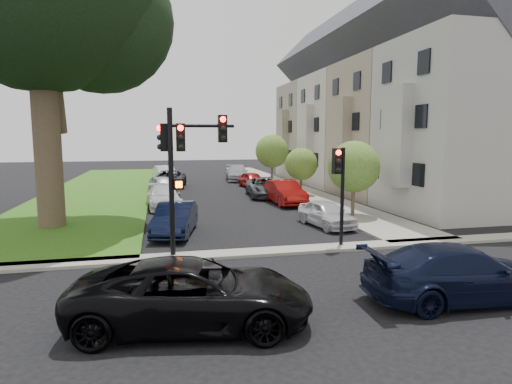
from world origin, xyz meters
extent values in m
plane|color=black|center=(0.00, 0.00, 0.00)|extent=(140.00, 140.00, 0.00)
cube|color=#285812|center=(-9.00, 24.00, 0.06)|extent=(8.00, 44.00, 0.12)
cube|color=gray|center=(6.75, 24.00, 0.06)|extent=(3.50, 44.00, 0.12)
cube|color=gray|center=(0.00, 2.00, 0.06)|extent=(60.00, 1.00, 0.12)
cube|color=#98978D|center=(12.50, 8.00, 5.00)|extent=(7.00, 7.40, 10.00)
cube|color=#98978D|center=(8.65, 8.00, 4.50)|extent=(0.70, 2.20, 5.50)
cube|color=black|center=(8.95, 8.00, 5.50)|extent=(0.08, 3.60, 6.00)
cube|color=tan|center=(12.50, 15.50, 5.00)|extent=(7.00, 7.40, 10.00)
cube|color=#3F3F50|center=(12.50, 15.50, 12.47)|extent=(7.00, 7.55, 7.00)
cube|color=tan|center=(8.65, 15.50, 4.50)|extent=(0.70, 2.20, 5.50)
cube|color=black|center=(8.95, 15.50, 5.50)|extent=(0.08, 3.60, 6.00)
cube|color=#B1ABA5|center=(12.50, 23.00, 5.00)|extent=(7.00, 7.40, 10.00)
cube|color=#3F3F50|center=(12.50, 23.00, 12.47)|extent=(7.00, 7.55, 7.00)
cube|color=#B1ABA5|center=(8.65, 23.00, 4.50)|extent=(0.70, 2.20, 5.50)
cube|color=black|center=(8.95, 23.00, 5.50)|extent=(0.08, 3.60, 6.00)
cube|color=tan|center=(12.50, 30.50, 5.00)|extent=(7.00, 7.40, 10.00)
cube|color=#3F3F50|center=(12.50, 30.50, 12.47)|extent=(7.00, 7.55, 7.00)
cube|color=tan|center=(8.65, 30.50, 4.50)|extent=(0.70, 2.20, 5.50)
cube|color=black|center=(8.95, 30.50, 5.50)|extent=(0.08, 3.60, 6.00)
cylinder|color=#3D2D24|center=(-9.41, 8.75, 4.57)|extent=(1.26, 1.26, 9.15)
sphere|color=#1B3019|center=(-6.89, 9.89, 10.29)|extent=(7.32, 7.32, 7.32)
cylinder|color=#3D2D24|center=(6.20, 8.06, 1.01)|extent=(0.20, 0.20, 2.03)
sphere|color=#426C1E|center=(6.20, 8.06, 2.84)|extent=(2.84, 2.84, 2.84)
cylinder|color=#3D2D24|center=(6.20, 16.95, 0.87)|extent=(0.17, 0.17, 1.74)
sphere|color=#426C1E|center=(6.20, 16.95, 2.44)|extent=(2.44, 2.44, 2.44)
cylinder|color=#3D2D24|center=(6.20, 25.50, 1.12)|extent=(0.22, 0.22, 2.23)
sphere|color=#426C1E|center=(6.20, 25.50, 3.12)|extent=(3.12, 3.12, 3.12)
cylinder|color=black|center=(-3.80, 2.20, 2.75)|extent=(0.19, 0.19, 5.49)
cylinder|color=black|center=(-2.64, 2.20, 4.86)|extent=(2.33, 0.16, 0.13)
cube|color=black|center=(-3.43, 2.20, 4.44)|extent=(0.32, 0.28, 1.00)
cube|color=black|center=(-1.90, 2.20, 4.75)|extent=(0.32, 0.28, 1.00)
cube|color=black|center=(-4.01, 2.46, 4.44)|extent=(0.28, 0.32, 1.00)
sphere|color=#FF0C05|center=(-3.43, 2.04, 4.78)|extent=(0.21, 0.21, 0.21)
sphere|color=black|center=(-3.43, 2.04, 4.10)|extent=(0.21, 0.21, 0.21)
cube|color=black|center=(-3.54, 2.20, 2.75)|extent=(0.37, 0.27, 0.40)
cube|color=#FF5905|center=(-3.54, 2.05, 2.75)|extent=(0.23, 0.03, 0.23)
cylinder|color=black|center=(2.91, 2.20, 2.02)|extent=(0.16, 0.16, 4.04)
cube|color=black|center=(2.65, 2.20, 3.51)|extent=(0.33, 0.29, 1.01)
sphere|color=#FF0C05|center=(2.65, 2.04, 3.85)|extent=(0.21, 0.21, 0.21)
imported|color=black|center=(-3.53, -3.77, 0.79)|extent=(6.01, 3.49, 1.57)
imported|color=black|center=(3.71, -3.82, 0.78)|extent=(5.42, 2.37, 1.55)
imported|color=silver|center=(3.85, 6.14, 0.66)|extent=(2.10, 4.06, 1.32)
imported|color=maroon|center=(3.89, 13.56, 0.79)|extent=(1.92, 4.88, 1.58)
imported|color=#3F4247|center=(3.45, 17.20, 0.72)|extent=(2.80, 5.37, 1.45)
imported|color=maroon|center=(3.78, 23.16, 0.69)|extent=(2.17, 4.25, 1.39)
imported|color=#999BA0|center=(3.58, 29.43, 0.78)|extent=(2.66, 5.53, 1.55)
imported|color=black|center=(-3.56, 6.04, 0.74)|extent=(2.43, 4.69, 1.47)
imported|color=silver|center=(-3.99, 13.69, 0.70)|extent=(2.32, 4.98, 1.41)
imported|color=#999BA0|center=(-3.95, 19.76, 0.75)|extent=(2.60, 4.65, 1.50)
imported|color=black|center=(-3.46, 24.63, 0.76)|extent=(3.58, 5.88, 1.52)
imported|color=silver|center=(-3.67, 29.88, 0.80)|extent=(2.55, 5.06, 1.59)
camera|label=1|loc=(-4.21, -13.56, 4.46)|focal=30.00mm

